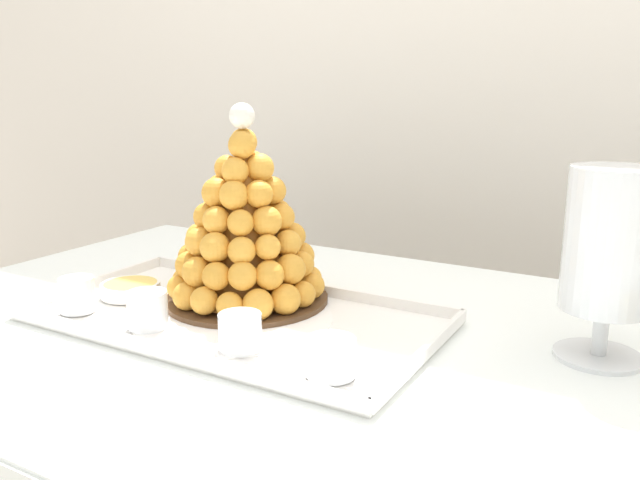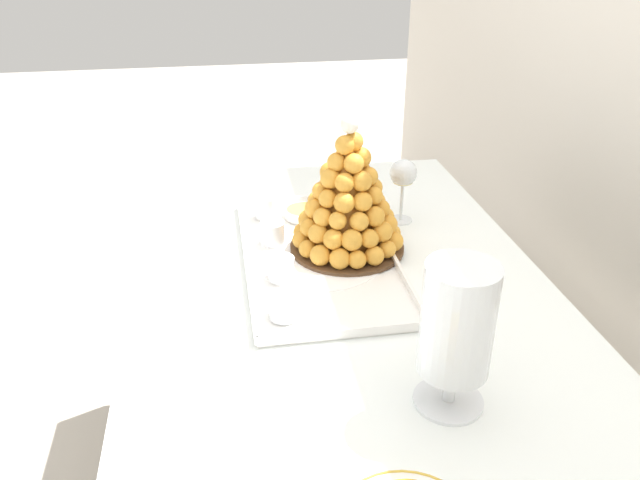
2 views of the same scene
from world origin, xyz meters
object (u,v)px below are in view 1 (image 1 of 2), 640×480
dessert_cup_centre (240,333)px  creme_brulee_ramekin (131,288)px  croquembouche (245,228)px  serving_tray (234,319)px  dessert_cup_left (77,296)px  dessert_cup_mid_right (331,358)px  macaron_goblet (610,245)px  dessert_cup_mid_left (148,311)px  wine_glass (240,207)px

dessert_cup_centre → creme_brulee_ramekin: dessert_cup_centre is taller
croquembouche → dessert_cup_centre: (0.11, -0.17, -0.10)m
serving_tray → dessert_cup_left: bearing=-156.4°
dessert_cup_mid_right → macaron_goblet: bearing=40.7°
creme_brulee_ramekin → macaron_goblet: macaron_goblet is taller
dessert_cup_mid_right → creme_brulee_ramekin: bearing=167.1°
serving_tray → dessert_cup_centre: size_ratio=10.69×
dessert_cup_mid_left → creme_brulee_ramekin: (-0.13, 0.09, -0.01)m
serving_tray → dessert_cup_mid_left: size_ratio=10.69×
dessert_cup_mid_left → dessert_cup_mid_right: size_ratio=0.95×
dessert_cup_centre → wine_glass: size_ratio=0.35×
dessert_cup_mid_left → macaron_goblet: bearing=21.3°
creme_brulee_ramekin → dessert_cup_centre: bearing=-17.0°
creme_brulee_ramekin → wine_glass: size_ratio=0.59×
creme_brulee_ramekin → dessert_cup_left: bearing=-98.2°
dessert_cup_mid_right → macaron_goblet: size_ratio=0.24×
dessert_cup_centre → macaron_goblet: bearing=28.3°
croquembouche → macaron_goblet: croquembouche is taller
dessert_cup_mid_left → creme_brulee_ramekin: bearing=144.6°
croquembouche → macaron_goblet: bearing=6.4°
creme_brulee_ramekin → serving_tray: bearing=0.7°
macaron_goblet → creme_brulee_ramekin: bearing=-169.3°
serving_tray → wine_glass: size_ratio=3.75×
dessert_cup_left → creme_brulee_ramekin: bearing=81.8°
dessert_cup_mid_left → creme_brulee_ramekin: dessert_cup_mid_left is taller
dessert_cup_mid_left → wine_glass: 0.36m
dessert_cup_centre → dessert_cup_mid_left: bearing=-179.1°
dessert_cup_centre → creme_brulee_ramekin: bearing=163.0°
dessert_cup_mid_left → wine_glass: wine_glass is taller
croquembouche → dessert_cup_mid_left: (-0.05, -0.17, -0.10)m
dessert_cup_left → dessert_cup_centre: dessert_cup_left is taller
dessert_cup_mid_left → dessert_cup_mid_right: 0.31m
dessert_cup_mid_left → wine_glass: size_ratio=0.35×
croquembouche → dessert_cup_left: bearing=-139.1°
wine_glass → dessert_cup_left: bearing=-100.3°
macaron_goblet → croquembouche: bearing=-173.6°
creme_brulee_ramekin → dessert_cup_mid_left: bearing=-35.4°
dessert_cup_centre → creme_brulee_ramekin: 0.31m
wine_glass → dessert_cup_centre: bearing=-53.6°
croquembouche → wine_glass: bearing=129.0°
croquembouche → macaron_goblet: (0.53, 0.06, 0.02)m
dessert_cup_left → dessert_cup_mid_left: 0.15m
croquembouche → creme_brulee_ramekin: size_ratio=3.26×
dessert_cup_mid_left → dessert_cup_mid_right: (0.31, -0.01, -0.00)m
croquembouche → dessert_cup_centre: bearing=-56.4°
wine_glass → macaron_goblet: bearing=-9.4°
serving_tray → macaron_goblet: 0.54m
croquembouche → wine_glass: size_ratio=1.92×
creme_brulee_ramekin → macaron_goblet: (0.71, 0.13, 0.13)m
dessert_cup_mid_left → dessert_cup_mid_right: dessert_cup_mid_left is taller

